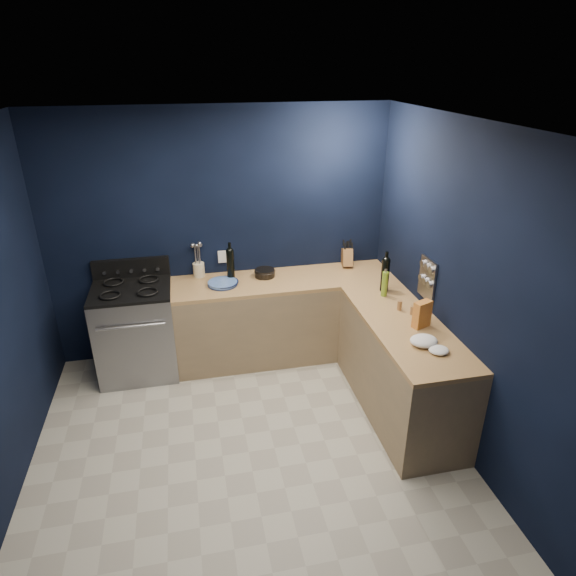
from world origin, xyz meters
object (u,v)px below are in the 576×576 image
object	(u,v)px
plate_stack	(223,283)
knife_block	(347,257)
crouton_bag	(422,314)
utensil_crock	(199,270)
gas_range	(137,332)

from	to	relation	value
plate_stack	knife_block	world-z (taller)	knife_block
crouton_bag	utensil_crock	bearing A→B (deg)	118.75
utensil_crock	knife_block	xyz separation A→B (m)	(1.60, -0.04, 0.02)
gas_range	crouton_bag	xyz separation A→B (m)	(2.47, -1.20, 0.56)
crouton_bag	knife_block	bearing A→B (deg)	75.74
knife_block	crouton_bag	xyz separation A→B (m)	(0.19, -1.43, 0.02)
gas_range	plate_stack	world-z (taller)	plate_stack
plate_stack	utensil_crock	size ratio (longest dim) A/B	2.00
utensil_crock	knife_block	size ratio (longest dim) A/B	0.76
utensil_crock	gas_range	bearing A→B (deg)	-158.21
plate_stack	crouton_bag	xyz separation A→B (m)	(1.58, -1.20, 0.10)
plate_stack	utensil_crock	bearing A→B (deg)	128.72
gas_range	utensil_crock	bearing A→B (deg)	21.79
utensil_crock	knife_block	world-z (taller)	knife_block
plate_stack	utensil_crock	distance (m)	0.35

